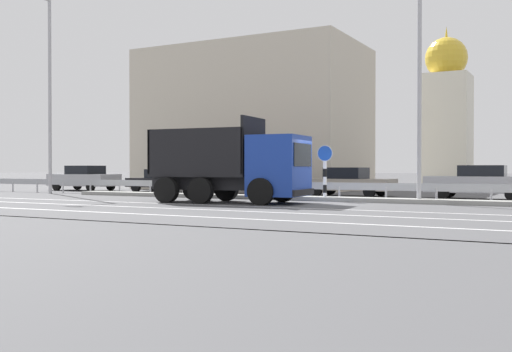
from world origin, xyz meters
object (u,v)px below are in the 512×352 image
Objects in this scene: dump_truck at (248,170)px; parked_car_3 at (348,182)px; street_lamp_0 at (48,86)px; parked_car_2 at (241,180)px; parked_car_1 at (163,180)px; parked_car_4 at (480,182)px; median_road_sign at (325,172)px; parked_car_0 at (84,178)px; street_lamp_1 at (418,82)px; church_tower at (446,114)px.

parked_car_3 is at bearing 163.97° from dump_truck.
dump_truck is 15.15m from street_lamp_0.
street_lamp_0 reaches higher than parked_car_3.
parked_car_2 is (9.69, 4.59, -5.21)m from street_lamp_0.
parked_car_4 is at bearing -91.62° from parked_car_1.
median_road_sign reaches higher than parked_car_2.
median_road_sign is 4.78m from parked_car_3.
median_road_sign is 7.88m from parked_car_2.
street_lamp_0 is 2.37× the size of parked_car_0.
median_road_sign reaches higher than parked_car_0.
dump_truck reaches higher than parked_car_0.
parked_car_0 is 17.31m from parked_car_3.
dump_truck is 1.60× the size of parked_car_1.
parked_car_4 is at bearing 92.35° from parked_car_3.
parked_car_1 is (-16.11, 4.63, -4.14)m from street_lamp_1.
church_tower reaches higher than street_lamp_1.
street_lamp_1 reaches higher than parked_car_3.
parked_car_4 is (17.80, 0.06, 0.09)m from parked_car_1.
parked_car_3 is at bearing 97.39° from median_road_sign.
median_road_sign is 16.98m from street_lamp_0.
median_road_sign is 12.99m from parked_car_1.
parked_car_1 is 11.52m from parked_car_3.
dump_truck reaches higher than parked_car_1.
street_lamp_0 is at bearing -178.84° from median_road_sign.
church_tower is (18.45, 20.05, 4.88)m from parked_car_0.
parked_car_1 is (-12.13, 4.61, -0.56)m from median_road_sign.
parked_car_3 is at bearing -91.31° from parked_car_1.
parked_car_4 is (1.70, 4.69, -4.05)m from street_lamp_1.
parked_car_1 is at bearing 49.78° from street_lamp_0.
parked_car_0 is 11.30m from parked_car_2.
dump_truck is at bearing -114.67° from parked_car_0.
church_tower is at bearing -43.13° from parked_car_0.
median_road_sign is at bearing 179.65° from street_lamp_1.
parked_car_4 reaches higher than parked_car_2.
median_road_sign is at bearing 128.85° from parked_car_4.
street_lamp_1 is 2.10× the size of parked_car_2.
church_tower is (2.66, 27.13, 4.33)m from dump_truck.
street_lamp_1 is 1.85× the size of parked_car_4.
street_lamp_1 is at bearing 46.84° from parked_car_3.
street_lamp_1 is 1.90× the size of parked_car_0.
street_lamp_1 reaches higher than dump_truck.
street_lamp_1 is 0.70× the size of church_tower.
dump_truck is 1.46× the size of parked_car_0.
parked_car_2 is at bearing -95.39° from parked_car_1.
dump_truck is 1.42× the size of parked_car_4.
dump_truck is at bearing 31.01° from parked_car_2.
dump_truck is 3.69m from median_road_sign.
dump_truck reaches higher than parked_car_4.
parked_car_0 is (-15.78, 7.08, -0.55)m from dump_truck.
parked_car_0 is (-21.89, 4.09, -4.04)m from street_lamp_1.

